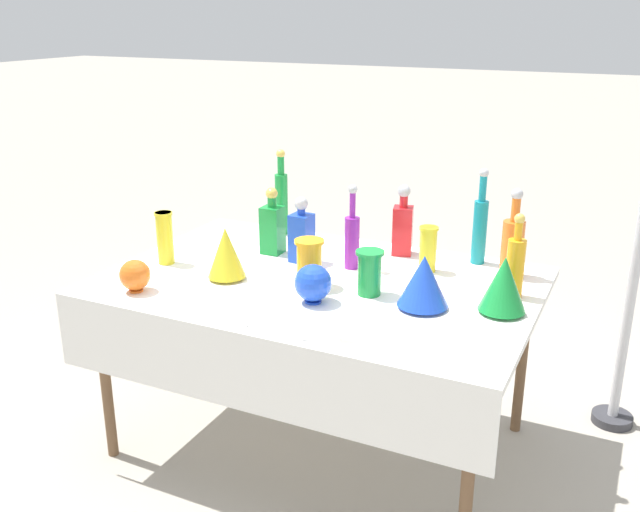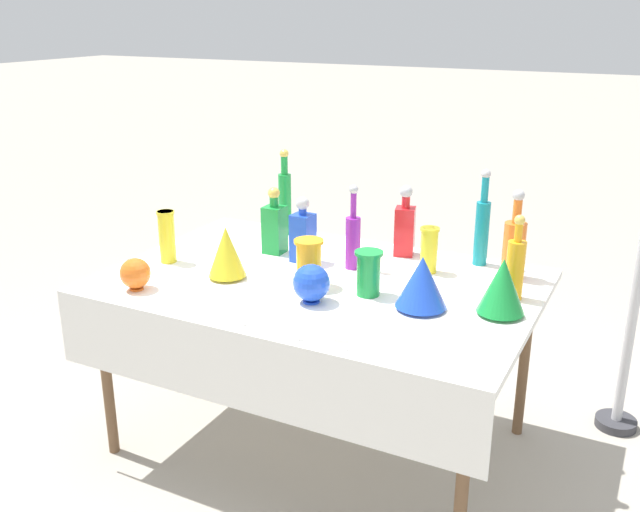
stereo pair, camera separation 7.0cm
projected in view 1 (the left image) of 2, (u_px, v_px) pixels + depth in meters
ground_plane at (320, 441)px, 3.12m from camera, size 40.00×40.00×0.00m
display_table at (316, 295)px, 2.86m from camera, size 1.70×1.14×0.76m
tall_bottle_0 at (515, 264)px, 2.66m from camera, size 0.07×0.07×0.33m
tall_bottle_1 at (513, 244)px, 2.86m from camera, size 0.09×0.09×0.37m
tall_bottle_2 at (352, 237)px, 2.95m from camera, size 0.06×0.06×0.36m
tall_bottle_3 at (480, 226)px, 3.00m from camera, size 0.06×0.06×0.41m
tall_bottle_4 at (281, 199)px, 3.39m from camera, size 0.06×0.06×0.41m
square_decanter_0 at (272, 226)px, 3.14m from camera, size 0.09×0.09×0.30m
square_decanter_1 at (301, 234)px, 3.04m from camera, size 0.09×0.09×0.29m
square_decanter_2 at (403, 226)px, 3.12m from camera, size 0.10×0.10×0.31m
slender_vase_0 at (428, 248)px, 2.93m from camera, size 0.08×0.08×0.19m
slender_vase_1 at (165, 237)px, 3.01m from camera, size 0.08×0.08×0.23m
slender_vase_2 at (309, 261)px, 2.77m from camera, size 0.12×0.12×0.19m
slender_vase_3 at (370, 271)px, 2.69m from camera, size 0.11×0.11×0.17m
fluted_vase_0 at (226, 253)px, 2.84m from camera, size 0.15×0.15×0.22m
fluted_vase_1 at (424, 281)px, 2.56m from camera, size 0.19×0.19×0.20m
fluted_vase_2 at (504, 284)px, 2.52m from camera, size 0.17×0.17×0.21m
round_bowl_0 at (135, 275)px, 2.73m from camera, size 0.12×0.12×0.13m
round_bowl_1 at (313, 283)px, 2.62m from camera, size 0.14×0.14×0.15m
price_tag_left at (297, 333)px, 2.35m from camera, size 0.05×0.02×0.04m
price_tag_center at (242, 320)px, 2.45m from camera, size 0.05×0.02×0.03m
price_tag_right at (346, 344)px, 2.28m from camera, size 0.05×0.02×0.03m
cardboard_box_behind_left at (342, 289)px, 4.43m from camera, size 0.42×0.45×0.36m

